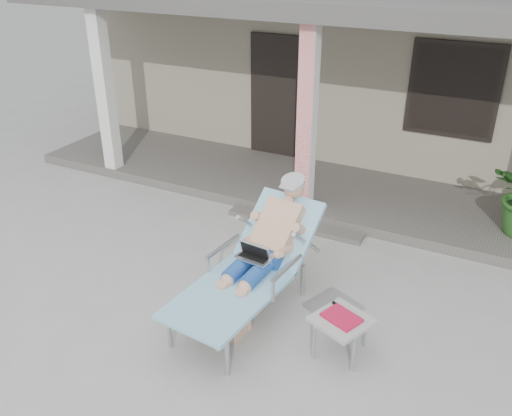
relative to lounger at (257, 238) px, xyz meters
The scene contains 7 objects.
ground 0.93m from the lounger, behind, with size 60.00×60.00×0.00m, color #9E9E99.
house 6.59m from the lounger, 92.99° to the left, with size 10.40×5.40×3.30m.
porch_deck 3.16m from the lounger, 96.42° to the left, with size 10.00×2.00×0.15m, color #605B56.
porch_overhang 3.57m from the lounger, 96.54° to the left, with size 10.00×2.30×2.85m.
porch_step 2.09m from the lounger, 100.27° to the left, with size 2.00×0.30×0.07m, color #605B56.
lounger is the anchor object (origin of this frame).
side_table 1.23m from the lounger, 16.97° to the right, with size 0.64×0.64×0.44m.
Camera 1 is at (2.56, -4.46, 3.72)m, focal length 38.00 mm.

